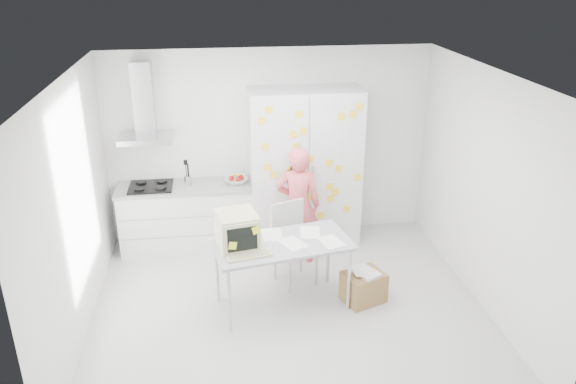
{
  "coord_description": "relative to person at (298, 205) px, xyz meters",
  "views": [
    {
      "loc": [
        -0.76,
        -5.49,
        3.8
      ],
      "look_at": [
        0.09,
        0.72,
        1.16
      ],
      "focal_mm": 35.0,
      "sensor_mm": 36.0,
      "label": 1
    }
  ],
  "objects": [
    {
      "name": "walls",
      "position": [
        -0.27,
        -0.38,
        0.55
      ],
      "size": [
        4.52,
        4.01,
        2.7
      ],
      "color": "white",
      "rests_on": "ground"
    },
    {
      "name": "ceiling",
      "position": [
        -0.27,
        -1.1,
        1.9
      ],
      "size": [
        4.5,
        4.0,
        0.02
      ],
      "primitive_type": "cube",
      "color": "white",
      "rests_on": "walls"
    },
    {
      "name": "desk",
      "position": [
        -0.65,
        -1.05,
        0.12
      ],
      "size": [
        1.65,
        1.04,
        1.22
      ],
      "rotation": [
        0.0,
        0.0,
        0.19
      ],
      "color": "#A7AAB2",
      "rests_on": "ground"
    },
    {
      "name": "counter_run",
      "position": [
        -1.47,
        0.6,
        -0.33
      ],
      "size": [
        1.84,
        0.63,
        1.28
      ],
      "color": "white",
      "rests_on": "ground"
    },
    {
      "name": "chair",
      "position": [
        -0.15,
        -0.49,
        -0.22
      ],
      "size": [
        0.6,
        0.6,
        1.03
      ],
      "rotation": [
        0.0,
        0.0,
        0.37
      ],
      "color": "#BBBBB9",
      "rests_on": "ground"
    },
    {
      "name": "tall_cabinet",
      "position": [
        0.18,
        0.57,
        0.3
      ],
      "size": [
        1.5,
        0.68,
        2.2
      ],
      "color": "silver",
      "rests_on": "ground"
    },
    {
      "name": "floor",
      "position": [
        -0.27,
        -1.1,
        -0.81
      ],
      "size": [
        4.5,
        4.0,
        0.02
      ],
      "primitive_type": "cube",
      "color": "silver",
      "rests_on": "ground"
    },
    {
      "name": "cardboard_box",
      "position": [
        0.62,
        -1.08,
        -0.61
      ],
      "size": [
        0.56,
        0.51,
        0.4
      ],
      "rotation": [
        0.0,
        0.0,
        0.36
      ],
      "color": "olive",
      "rests_on": "ground"
    },
    {
      "name": "range_hood",
      "position": [
        -1.92,
        0.74,
        1.16
      ],
      "size": [
        0.7,
        0.48,
        1.01
      ],
      "color": "silver",
      "rests_on": "walls"
    },
    {
      "name": "person",
      "position": [
        0.0,
        0.0,
        0.0
      ],
      "size": [
        0.65,
        0.49,
        1.6
      ],
      "primitive_type": "imported",
      "rotation": [
        0.0,
        0.0,
        2.94
      ],
      "color": "#E65962",
      "rests_on": "ground"
    }
  ]
}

